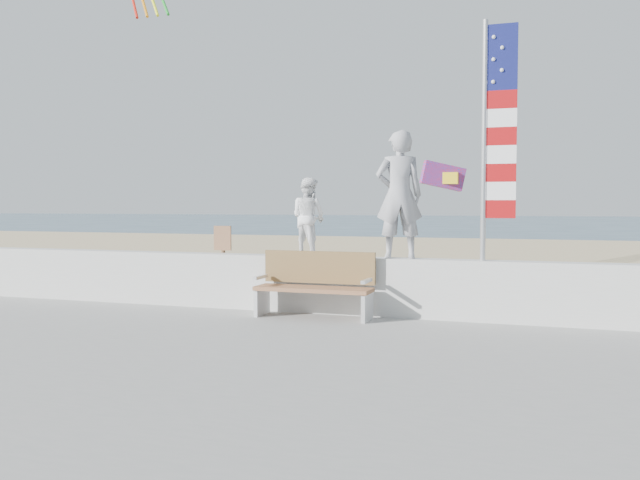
{
  "coord_description": "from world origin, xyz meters",
  "views": [
    {
      "loc": [
        3.63,
        -8.19,
        1.9
      ],
      "look_at": [
        0.2,
        1.8,
        1.35
      ],
      "focal_mm": 38.0,
      "sensor_mm": 36.0,
      "label": 1
    }
  ],
  "objects_px": {
    "child": "(308,217)",
    "flag": "(493,130)",
    "adult": "(399,195)",
    "bench": "(315,284)"
  },
  "relations": [
    {
      "from": "adult",
      "to": "flag",
      "type": "relative_size",
      "value": 0.56
    },
    {
      "from": "bench",
      "to": "flag",
      "type": "bearing_deg",
      "value": 9.97
    },
    {
      "from": "adult",
      "to": "child",
      "type": "xyz_separation_m",
      "value": [
        -1.48,
        0.0,
        -0.35
      ]
    },
    {
      "from": "adult",
      "to": "bench",
      "type": "height_order",
      "value": "adult"
    },
    {
      "from": "adult",
      "to": "child",
      "type": "distance_m",
      "value": 1.52
    },
    {
      "from": "child",
      "to": "flag",
      "type": "distance_m",
      "value": 3.14
    },
    {
      "from": "adult",
      "to": "bench",
      "type": "distance_m",
      "value": 1.87
    },
    {
      "from": "child",
      "to": "flag",
      "type": "relative_size",
      "value": 0.36
    },
    {
      "from": "bench",
      "to": "flag",
      "type": "xyz_separation_m",
      "value": [
        2.58,
        0.45,
        2.3
      ]
    },
    {
      "from": "flag",
      "to": "child",
      "type": "bearing_deg",
      "value": 179.99
    }
  ]
}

